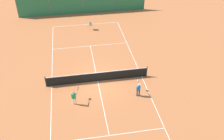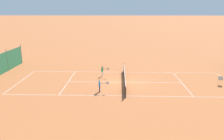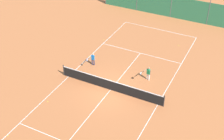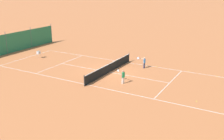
{
  "view_description": "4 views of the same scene",
  "coord_description": "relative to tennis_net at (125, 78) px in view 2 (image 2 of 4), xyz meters",
  "views": [
    {
      "loc": [
        1.94,
        18.67,
        14.54
      ],
      "look_at": [
        -1.31,
        0.0,
        1.07
      ],
      "focal_mm": 42.0,
      "sensor_mm": 36.0,
      "label": 1
    },
    {
      "loc": [
        -23.44,
        0.63,
        7.9
      ],
      "look_at": [
        0.25,
        1.43,
        1.34
      ],
      "focal_mm": 35.0,
      "sensor_mm": 36.0,
      "label": 2
    },
    {
      "loc": [
        9.15,
        -17.83,
        15.99
      ],
      "look_at": [
        -0.4,
        1.05,
        1.2
      ],
      "focal_mm": 50.0,
      "sensor_mm": 36.0,
      "label": 3
    },
    {
      "loc": [
        22.35,
        12.86,
        8.67
      ],
      "look_at": [
        1.21,
        0.96,
        0.74
      ],
      "focal_mm": 42.0,
      "sensor_mm": 36.0,
      "label": 4
    }
  ],
  "objects": [
    {
      "name": "tennis_ball_by_net_left",
      "position": [
        -3.98,
        -7.73,
        -0.47
      ],
      "size": [
        0.07,
        0.07,
        0.07
      ],
      "primitive_type": "sphere",
      "color": "#CCE033",
      "rests_on": "ground"
    },
    {
      "name": "tennis_ball_by_net_right",
      "position": [
        2.9,
        9.47,
        -0.47
      ],
      "size": [
        0.07,
        0.07,
        0.07
      ],
      "primitive_type": "sphere",
      "color": "#CCE033",
      "rests_on": "ground"
    },
    {
      "name": "player_far_service",
      "position": [
        2.21,
        2.65,
        0.25
      ],
      "size": [
        0.67,
        1.0,
        1.28
      ],
      "color": "white",
      "rests_on": "ground"
    },
    {
      "name": "tennis_ball_service_box",
      "position": [
        -4.38,
        7.06,
        -0.47
      ],
      "size": [
        0.07,
        0.07,
        0.07
      ],
      "primitive_type": "sphere",
      "color": "#CCE033",
      "rests_on": "ground"
    },
    {
      "name": "player_near_baseline",
      "position": [
        -3.09,
        2.51,
        0.22
      ],
      "size": [
        0.42,
        1.03,
        1.23
      ],
      "color": "#23284C",
      "rests_on": "ground"
    },
    {
      "name": "tennis_ball_alley_right",
      "position": [
        -4.18,
        3.61,
        -0.47
      ],
      "size": [
        0.07,
        0.07,
        0.07
      ],
      "primitive_type": "sphere",
      "color": "#CCE033",
      "rests_on": "ground"
    },
    {
      "name": "tennis_ball_alley_left",
      "position": [
        -3.7,
        -3.56,
        -0.47
      ],
      "size": [
        0.07,
        0.07,
        0.07
      ],
      "primitive_type": "sphere",
      "color": "#CCE033",
      "rests_on": "ground"
    },
    {
      "name": "tennis_ball_far_corner",
      "position": [
        -0.38,
        -7.26,
        -0.47
      ],
      "size": [
        0.07,
        0.07,
        0.07
      ],
      "primitive_type": "sphere",
      "color": "#CCE033",
      "rests_on": "ground"
    },
    {
      "name": "tennis_ball_near_corner",
      "position": [
        -4.02,
        9.96,
        -0.47
      ],
      "size": [
        0.07,
        0.07,
        0.07
      ],
      "primitive_type": "sphere",
      "color": "#CCE033",
      "rests_on": "ground"
    },
    {
      "name": "ground_plane",
      "position": [
        0.0,
        0.0,
        -0.5
      ],
      "size": [
        600.0,
        600.0,
        0.0
      ],
      "primitive_type": "plane",
      "color": "#BC6638"
    },
    {
      "name": "tennis_net",
      "position": [
        0.0,
        0.0,
        0.0
      ],
      "size": [
        9.18,
        0.08,
        1.06
      ],
      "color": "#2D2D2D",
      "rests_on": "ground"
    },
    {
      "name": "ball_hopper",
      "position": [
        -0.47,
        -10.4,
        0.16
      ],
      "size": [
        0.36,
        0.36,
        0.89
      ],
      "color": "#B7B7BC",
      "rests_on": "ground"
    },
    {
      "name": "court_line_markings",
      "position": [
        0.0,
        0.0,
        -0.5
      ],
      "size": [
        8.25,
        23.85,
        0.01
      ],
      "color": "white",
      "rests_on": "ground"
    }
  ]
}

